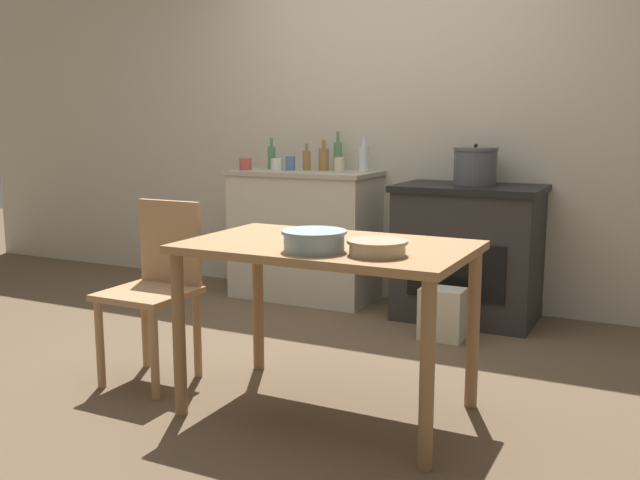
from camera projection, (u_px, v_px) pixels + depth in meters
name	position (u px, v px, depth m)	size (l,w,h in m)	color
ground_plane	(286.00, 361.00, 3.82)	(14.00, 14.00, 0.00)	brown
wall_back	(395.00, 121.00, 5.01)	(8.00, 0.07, 2.55)	beige
counter_cabinet	(305.00, 235.00, 5.14)	(1.04, 0.54, 0.92)	beige
stove	(468.00, 252.00, 4.58)	(0.91, 0.61, 0.87)	#2D2B28
work_table	(328.00, 266.00, 3.07)	(1.21, 0.75, 0.76)	#997047
chair	(157.00, 284.00, 3.51)	(0.40, 0.40, 0.88)	#A87F56
flour_sack	(442.00, 314.00, 4.19)	(0.25, 0.18, 0.31)	beige
stock_pot	(475.00, 166.00, 4.53)	(0.28, 0.28, 0.26)	#4C4C51
mixing_bowl_large	(377.00, 246.00, 2.77)	(0.24, 0.24, 0.06)	tan
mixing_bowl_small	(314.00, 240.00, 2.86)	(0.26, 0.26, 0.09)	#93A8B2
bottle_far_left	(364.00, 158.00, 4.96)	(0.07, 0.07, 0.24)	silver
bottle_left	(272.00, 157.00, 5.25)	(0.06, 0.06, 0.23)	#517F5B
bottle_mid_left	(338.00, 155.00, 5.07)	(0.06, 0.06, 0.27)	#517F5B
bottle_center_left	(307.00, 160.00, 5.07)	(0.06, 0.06, 0.19)	olive
bottle_center	(324.00, 159.00, 5.06)	(0.07, 0.07, 0.22)	olive
cup_center_right	(339.00, 165.00, 4.86)	(0.07, 0.07, 0.10)	beige
cup_mid_right	(277.00, 164.00, 5.10)	(0.09, 0.09, 0.08)	silver
cup_right	(245.00, 164.00, 5.13)	(0.09, 0.09, 0.08)	#B74C42
cup_far_right	(290.00, 163.00, 5.07)	(0.07, 0.07, 0.10)	#4C6B99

